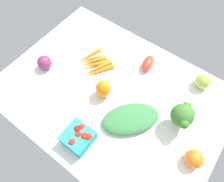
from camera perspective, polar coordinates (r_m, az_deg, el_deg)
name	(u,v)px	position (r cm, az deg, el deg)	size (l,w,h in cm)	color
tablecloth	(112,94)	(97.79, 0.00, -0.87)	(104.00, 76.00, 2.00)	white
roma_tomato	(148,63)	(104.76, 9.96, 7.62)	(9.77, 5.33, 5.33)	red
berry_basket	(79,137)	(85.82, -9.25, -12.53)	(11.11, 11.11, 7.70)	teal
leafy_greens_clump	(131,119)	(89.34, 5.22, -7.65)	(25.08, 14.01, 4.45)	#357740
broccoli_head	(183,115)	(87.58, 19.12, -6.45)	(9.46, 11.12, 13.29)	#A4C486
heirloom_tomato_green	(203,81)	(105.02, 23.99, 2.51)	(7.33, 7.33, 7.33)	#98C048
red_onion_center	(44,63)	(107.67, -18.28, 7.52)	(7.11, 7.11, 7.11)	#722A56
carrot_bunch	(94,64)	(104.90, -5.11, 7.42)	(18.66, 20.22, 2.96)	orange
heirloom_tomato_orange	(194,159)	(88.58, 21.86, -17.09)	(7.21, 7.21, 7.21)	orange
bell_pepper_orange	(103,89)	(92.54, -2.49, 0.59)	(7.07, 7.07, 9.68)	orange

